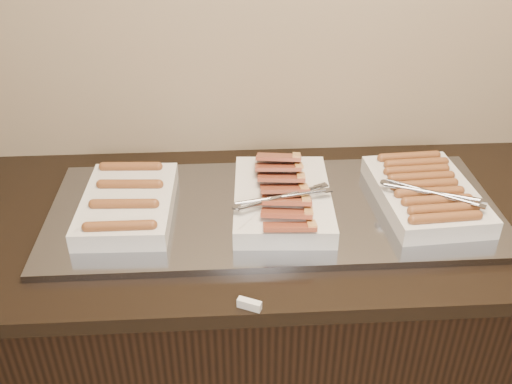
% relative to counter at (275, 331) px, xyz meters
% --- Properties ---
extents(counter, '(2.06, 0.76, 0.90)m').
position_rel_counter_xyz_m(counter, '(0.00, 0.00, 0.00)').
color(counter, black).
rests_on(counter, ground).
extents(warming_tray, '(1.20, 0.50, 0.02)m').
position_rel_counter_xyz_m(warming_tray, '(-0.01, 0.00, 0.46)').
color(warming_tray, gray).
rests_on(warming_tray, counter).
extents(dish_left, '(0.24, 0.35, 0.07)m').
position_rel_counter_xyz_m(dish_left, '(-0.40, 0.00, 0.50)').
color(dish_left, silver).
rests_on(dish_left, warming_tray).
extents(dish_center, '(0.28, 0.41, 0.09)m').
position_rel_counter_xyz_m(dish_center, '(0.01, -0.00, 0.50)').
color(dish_center, silver).
rests_on(dish_center, warming_tray).
extents(dish_right, '(0.28, 0.39, 0.08)m').
position_rel_counter_xyz_m(dish_right, '(0.40, -0.00, 0.50)').
color(dish_right, silver).
rests_on(dish_right, warming_tray).
extents(label_holder, '(0.05, 0.04, 0.02)m').
position_rel_counter_xyz_m(label_holder, '(-0.10, -0.36, 0.46)').
color(label_holder, silver).
rests_on(label_holder, counter).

